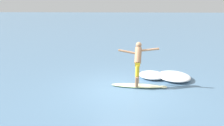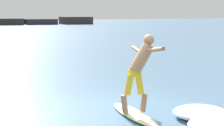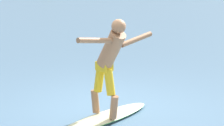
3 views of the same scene
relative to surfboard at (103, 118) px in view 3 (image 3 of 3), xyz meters
name	(u,v)px [view 3 (image 3 of 3)]	position (x,y,z in m)	size (l,w,h in m)	color
ground_plane	(111,109)	(-0.27, 0.57, -0.04)	(200.00, 200.00, 0.00)	#547A9B
surfboard	(103,118)	(0.00, 0.00, 0.00)	(0.65, 2.39, 0.22)	beige
surfer	(110,59)	(0.15, 0.03, 1.12)	(0.81, 1.72, 1.79)	#9C6E4C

